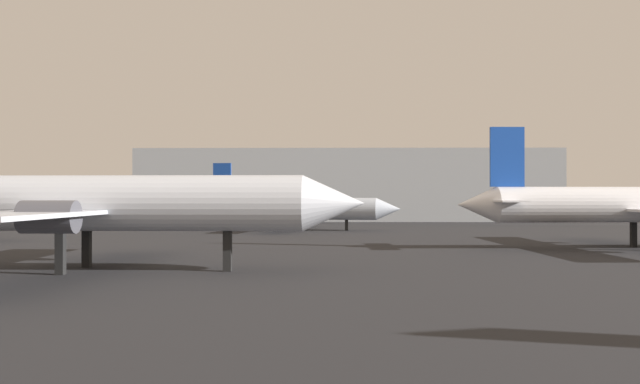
# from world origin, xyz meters

# --- Properties ---
(airplane_on_taxiway) EXTENTS (32.71, 27.16, 11.51)m
(airplane_on_taxiway) POSITION_xyz_m (-11.21, 33.40, 4.08)
(airplane_on_taxiway) COLOR silver
(airplane_on_taxiway) RESTS_ON ground_plane
(airplane_far_right) EXTENTS (27.96, 21.20, 8.95)m
(airplane_far_right) POSITION_xyz_m (-1.51, 80.50, 2.82)
(airplane_far_right) COLOR #B2BCCC
(airplane_far_right) RESTS_ON ground_plane
(terminal_building) EXTENTS (75.25, 19.23, 12.87)m
(terminal_building) POSITION_xyz_m (6.56, 117.07, 6.44)
(terminal_building) COLOR #999EA3
(terminal_building) RESTS_ON ground_plane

